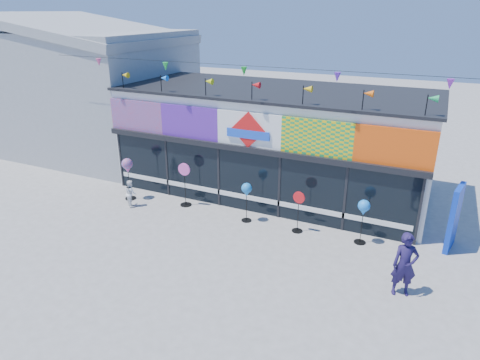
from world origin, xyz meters
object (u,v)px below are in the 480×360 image
Objects in this scene: blue_sign at (454,218)px; spinner_1 at (185,183)px; child at (131,193)px; spinner_4 at (364,209)px; spinner_3 at (298,211)px; spinner_2 at (247,191)px; spinner_0 at (127,167)px; adult_man at (405,265)px.

spinner_1 is (-9.14, -0.82, -0.15)m from blue_sign.
child is (-1.84, -0.91, -0.38)m from spinner_1.
spinner_1 is 1.14× the size of spinner_4.
spinner_1 is 1.17× the size of spinner_3.
spinner_2 is 3.93m from spinner_4.
spinner_4 is at bearing -150.41° from blue_sign.
spinner_1 is 2.09m from child.
spinner_2 is 1.38× the size of child.
spinner_3 is 2.11m from spinner_4.
blue_sign is at bearing 5.10° from spinner_1.
spinner_4 is at bearing -138.22° from child.
spinner_0 reaches higher than spinner_2.
spinner_4 is (8.86, 0.36, -0.15)m from spinner_0.
spinner_2 is 4.58m from child.
spinner_4 is 8.47m from child.
spinner_4 is (6.56, -0.05, 0.30)m from spinner_1.
child is (-10.98, -1.73, -0.53)m from blue_sign.
spinner_1 reaches higher than spinner_2.
adult_man is at bearing -98.69° from blue_sign.
blue_sign is 9.17m from spinner_1.
blue_sign is at bearing 8.88° from spinner_2.
blue_sign is at bearing -135.14° from child.
child is at bearing -160.03° from blue_sign.
spinner_4 is (-2.58, -0.87, 0.15)m from blue_sign.
spinner_1 is at bearing 175.65° from spinner_2.
spinner_0 is 1.06m from child.
spinner_0 is 1.12× the size of spinner_4.
spinner_1 is (2.30, 0.41, -0.44)m from spinner_0.
spinner_2 is (-6.50, -1.02, 0.10)m from blue_sign.
spinner_2 is 0.81× the size of adult_man.
blue_sign is 6.58m from spinner_2.
blue_sign reaches higher than spinner_1.
blue_sign is at bearing 6.14° from spinner_0.
spinner_0 is 0.95× the size of adult_man.
adult_man is (5.39, -2.09, -0.26)m from spinner_2.
blue_sign reaches higher than spinner_2.
adult_man reaches higher than spinner_0.
spinner_3 is (1.87, 0.02, -0.38)m from spinner_2.
adult_man reaches higher than child.
spinner_1 is 2.65m from spinner_2.
spinner_3 is at bearing 129.77° from adult_man.
spinner_3 is at bearing 0.76° from spinner_2.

